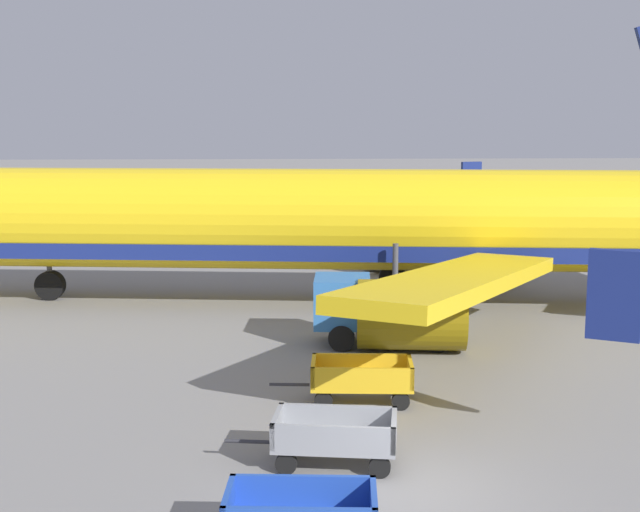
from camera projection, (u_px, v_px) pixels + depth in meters
The scene contains 5 objects.
ground_plane at pixel (397, 492), 17.89m from camera, with size 220.00×220.00×0.00m, color gray.
airplane at pixel (355, 222), 34.35m from camera, with size 37.67×30.30×11.34m.
baggage_cart_third_in_row at pixel (334, 437), 19.14m from camera, with size 3.62×1.74×1.07m.
baggage_cart_fourth_in_row at pixel (361, 379), 23.18m from camera, with size 3.59×1.57×1.07m.
service_truck_beside_carts at pixel (358, 309), 28.77m from camera, with size 4.51×2.28×2.10m.
Camera 1 is at (-2.18, -16.85, 7.34)m, focal length 52.50 mm.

